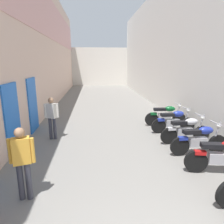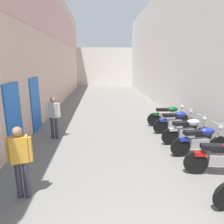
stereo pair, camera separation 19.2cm
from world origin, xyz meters
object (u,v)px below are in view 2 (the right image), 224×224
at_px(motorcycle_fourth, 201,140).
at_px(motorcycle_sixth, 176,121).
at_px(pedestrian_mid_alley, 20,157).
at_px(motorcycle_fifth, 188,130).
at_px(motorcycle_third, 223,157).
at_px(motorcycle_seventh, 168,115).
at_px(pedestrian_further_down, 53,115).

height_order(motorcycle_fourth, motorcycle_sixth, same).
height_order(motorcycle_sixth, pedestrian_mid_alley, pedestrian_mid_alley).
bearing_deg(motorcycle_fifth, motorcycle_third, -90.00).
distance_m(motorcycle_third, motorcycle_fourth, 1.13).
xyz_separation_m(motorcycle_seventh, pedestrian_further_down, (-4.77, -1.23, 0.42)).
bearing_deg(pedestrian_further_down, motorcycle_sixth, 3.52).
relative_size(motorcycle_third, motorcycle_seventh, 0.99).
relative_size(motorcycle_third, motorcycle_sixth, 0.99).
distance_m(motorcycle_sixth, pedestrian_further_down, 4.79).
distance_m(motorcycle_fifth, motorcycle_sixth, 1.12).
relative_size(motorcycle_third, motorcycle_fourth, 0.99).
bearing_deg(motorcycle_sixth, pedestrian_further_down, -176.48).
bearing_deg(motorcycle_fourth, pedestrian_further_down, 159.66).
bearing_deg(motorcycle_seventh, pedestrian_mid_alley, -134.85).
relative_size(motorcycle_seventh, pedestrian_mid_alley, 1.18).
height_order(motorcycle_fifth, pedestrian_mid_alley, pedestrian_mid_alley).
xyz_separation_m(motorcycle_fifth, motorcycle_seventh, (0.00, 2.06, 0.00)).
distance_m(motorcycle_seventh, pedestrian_further_down, 4.94).
distance_m(motorcycle_third, motorcycle_fifth, 2.07).
height_order(motorcycle_third, pedestrian_further_down, pedestrian_further_down).
xyz_separation_m(motorcycle_sixth, motorcycle_seventh, (0.00, 0.94, 0.00)).
height_order(motorcycle_third, motorcycle_seventh, same).
height_order(motorcycle_third, pedestrian_mid_alley, pedestrian_mid_alley).
distance_m(motorcycle_sixth, motorcycle_seventh, 0.94).
bearing_deg(pedestrian_mid_alley, pedestrian_further_down, 91.41).
relative_size(motorcycle_sixth, pedestrian_further_down, 1.18).
bearing_deg(motorcycle_seventh, motorcycle_fifth, -90.00).
xyz_separation_m(motorcycle_third, motorcycle_seventh, (0.00, 4.13, 0.00)).
relative_size(motorcycle_fourth, motorcycle_seventh, 1.00).
distance_m(motorcycle_third, motorcycle_sixth, 3.19).
distance_m(motorcycle_fourth, pedestrian_mid_alley, 5.00).
relative_size(motorcycle_third, pedestrian_further_down, 1.17).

